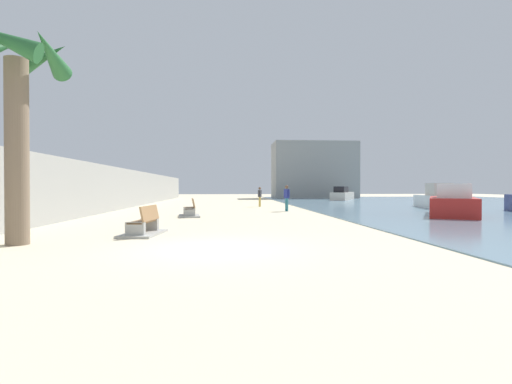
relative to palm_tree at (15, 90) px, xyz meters
name	(u,v)px	position (x,y,z in m)	size (l,w,h in m)	color
ground_plane	(222,209)	(5.41, 16.89, -4.26)	(120.00, 120.00, 0.00)	beige
seawall	(116,189)	(-2.09, 16.89, -2.78)	(0.80, 64.00, 2.97)	#9E9E99
palm_tree	(15,90)	(0.00, 0.00, 0.00)	(2.77, 2.83, 6.18)	#7A6651
bench_near	(144,228)	(3.04, 1.99, -4.03)	(1.35, 2.22, 0.98)	#9E9E99
bench_far	(190,212)	(3.78, 9.97, -4.03)	(1.34, 2.22, 0.98)	#9E9E99
person_walking	(287,196)	(9.73, 14.04, -3.25)	(0.34, 0.45, 1.73)	teal
person_standing	(260,195)	(8.46, 20.11, -3.34)	(0.32, 0.47, 1.61)	gold
boat_far_left	(436,199)	(21.52, 16.76, -3.54)	(2.87, 5.37, 1.86)	white
boat_distant	(342,195)	(20.01, 35.35, -3.60)	(4.76, 6.99, 1.65)	beige
boat_mid_bay	(453,203)	(18.13, 9.08, -3.56)	(4.87, 6.30, 1.74)	red
harbor_building	(314,170)	(18.60, 44.89, -0.17)	(12.00, 6.00, 8.18)	gray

